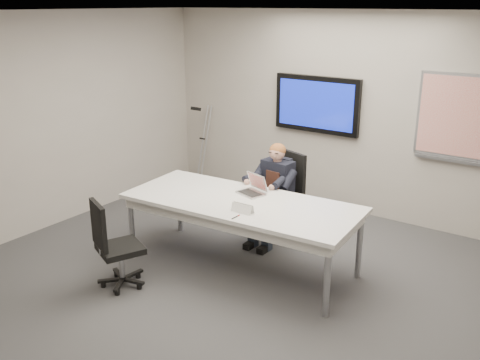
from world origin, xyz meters
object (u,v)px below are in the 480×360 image
Objects in this scene: conference_table at (241,209)px; seated_person at (270,204)px; office_chair_near at (117,260)px; office_chair_far at (281,211)px; laptop at (253,188)px.

seated_person is (-0.10, 0.76, -0.21)m from conference_table.
seated_person is at bearing -87.20° from office_chair_near.
conference_table is 1.44m from office_chair_near.
seated_person reaches higher than office_chair_far.
office_chair_near is 0.78× the size of seated_person.
seated_person reaches higher than office_chair_near.
office_chair_far is 2.24m from office_chair_near.
office_chair_far reaches higher than conference_table.
office_chair_near is 2.02m from seated_person.
conference_table is at bearing -65.98° from laptop.
laptop is at bearing 92.92° from conference_table.
conference_table is 2.74× the size of office_chair_near.
laptop reaches higher than office_chair_near.
seated_person reaches higher than conference_table.
seated_person is (0.72, 1.88, 0.20)m from office_chair_near.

